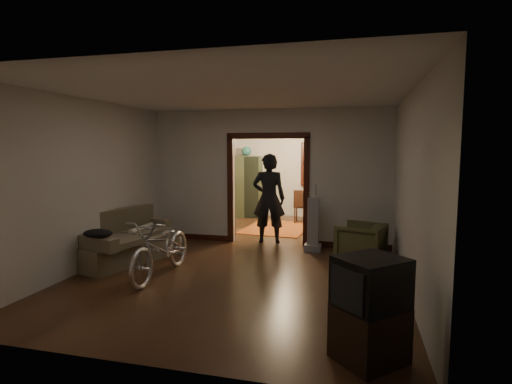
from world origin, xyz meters
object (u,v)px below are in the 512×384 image
(bicycle, at_px, (162,247))
(armchair, at_px, (361,243))
(locker, at_px, (247,187))
(desk, at_px, (325,207))
(sofa, at_px, (128,236))
(person, at_px, (269,198))

(bicycle, relative_size, armchair, 2.31)
(armchair, relative_size, locker, 0.43)
(desk, bearing_deg, armchair, -60.29)
(sofa, distance_m, locker, 5.07)
(armchair, distance_m, person, 2.26)
(person, height_order, desk, person)
(locker, relative_size, desk, 1.73)
(sofa, height_order, person, person)
(sofa, relative_size, armchair, 2.53)
(armchair, bearing_deg, desk, -150.05)
(armchair, distance_m, desk, 4.16)
(armchair, bearing_deg, locker, -124.78)
(armchair, relative_size, desk, 0.75)
(person, distance_m, locker, 3.31)
(person, relative_size, desk, 1.84)
(sofa, relative_size, bicycle, 1.09)
(armchair, height_order, locker, locker)
(armchair, distance_m, locker, 5.25)
(sofa, relative_size, locker, 1.09)
(person, bearing_deg, locker, -74.17)
(bicycle, height_order, armchair, bicycle)
(sofa, bearing_deg, armchair, 29.71)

